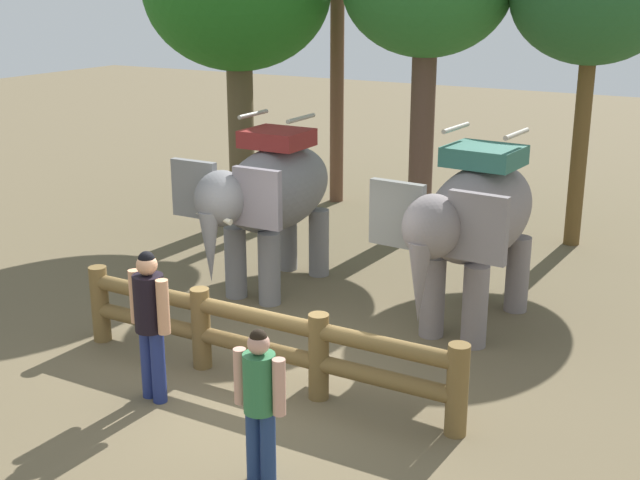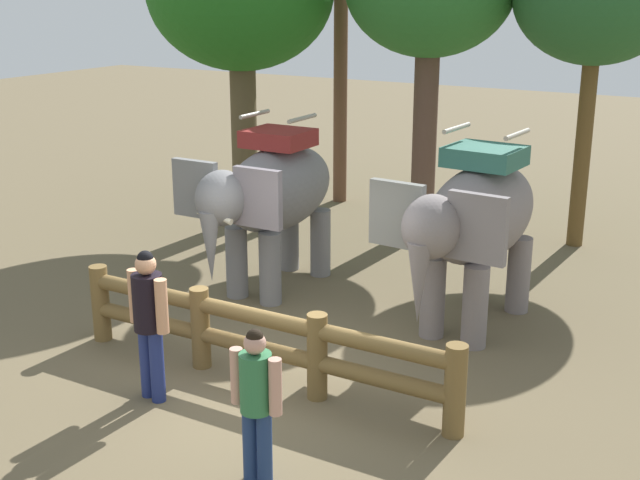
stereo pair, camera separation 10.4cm
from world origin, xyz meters
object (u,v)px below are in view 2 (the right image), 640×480
at_px(elephant_near_left, 272,194).
at_px(tourist_woman_in_black, 149,315).
at_px(log_fence, 256,336).
at_px(elephant_center, 475,221).
at_px(tourist_man_in_blue, 256,396).

bearing_deg(elephant_near_left, tourist_woman_in_black, -78.19).
height_order(log_fence, tourist_woman_in_black, tourist_woman_in_black).
height_order(elephant_near_left, elephant_center, elephant_center).
distance_m(elephant_near_left, tourist_man_in_blue, 5.42).
xyz_separation_m(elephant_center, tourist_man_in_blue, (-0.43, -4.66, -0.64)).
xyz_separation_m(log_fence, elephant_center, (1.65, 2.88, 0.97)).
relative_size(elephant_center, tourist_woman_in_black, 1.80).
height_order(elephant_center, tourist_woman_in_black, elephant_center).
distance_m(log_fence, tourist_man_in_blue, 2.19).
bearing_deg(tourist_woman_in_black, elephant_center, 57.42).
relative_size(elephant_near_left, tourist_woman_in_black, 1.76).
distance_m(elephant_near_left, tourist_woman_in_black, 3.89).
distance_m(elephant_center, tourist_man_in_blue, 4.73).
relative_size(elephant_near_left, tourist_man_in_blue, 1.98).
height_order(log_fence, elephant_center, elephant_center).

